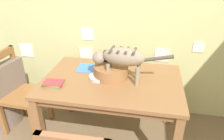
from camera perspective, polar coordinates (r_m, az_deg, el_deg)
The scene contains 10 objects.
wall_rear at distance 2.47m, azimuth 2.67°, elevation 15.37°, with size 4.41×0.11×2.50m.
dining_table at distance 2.07m, azimuth 0.00°, elevation -4.68°, with size 1.32×0.88×0.75m.
cat at distance 1.90m, azimuth 2.45°, elevation 3.30°, with size 0.73×0.18×0.33m.
saucer_bowl at distance 2.04m, azimuth -3.46°, elevation -1.86°, with size 0.21×0.21×0.03m, color #B3BAB6.
coffee_mug at distance 2.02m, azimuth -3.40°, elevation -0.59°, with size 0.12×0.08×0.08m.
magazine at distance 2.25m, azimuth -6.27°, elevation 0.56°, with size 0.24×0.21×0.01m, color #427FD2.
book_stack at distance 2.00m, azimuth -15.68°, elevation -3.46°, with size 0.20×0.14×0.03m.
wicker_basket at distance 2.04m, azimuth -0.28°, elevation -0.33°, with size 0.33×0.33×0.12m.
toaster at distance 2.20m, azimuth -1.10°, elevation 2.41°, with size 0.12×0.20×0.18m.
wooden_chair_near at distance 2.56m, azimuth -23.61°, elevation -5.76°, with size 0.43×0.43×0.93m.
Camera 1 is at (0.34, -0.39, 1.73)m, focal length 33.72 mm.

